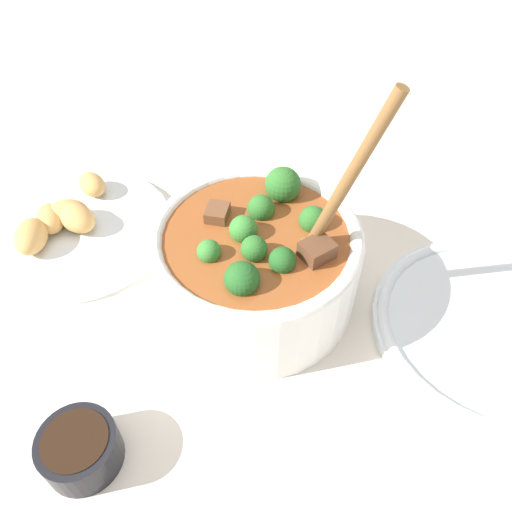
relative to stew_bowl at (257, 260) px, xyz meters
name	(u,v)px	position (x,y,z in m)	size (l,w,h in m)	color
ground_plane	(256,295)	(0.00, 0.00, -0.06)	(4.00, 4.00, 0.00)	silver
stew_bowl	(257,260)	(0.00, 0.00, 0.00)	(0.22, 0.22, 0.28)	white
condiment_bowl	(80,448)	(-0.02, -0.25, -0.04)	(0.07, 0.07, 0.04)	black
empty_plate	(492,327)	(0.24, 0.10, -0.05)	(0.26, 0.26, 0.02)	white
food_plate	(73,226)	(-0.26, -0.05, -0.05)	(0.24, 0.24, 0.05)	white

